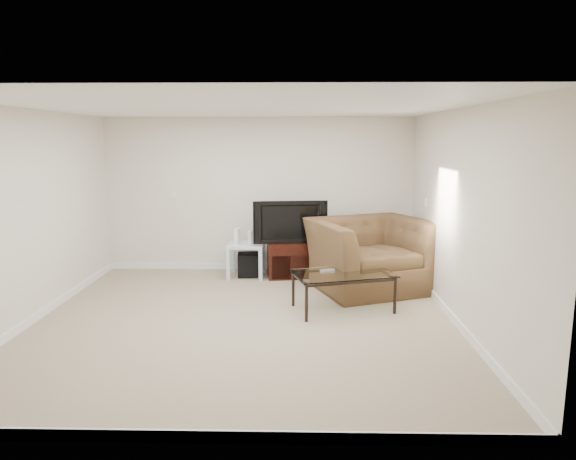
{
  "coord_description": "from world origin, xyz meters",
  "views": [
    {
      "loc": [
        0.65,
        -5.83,
        2.15
      ],
      "look_at": [
        0.5,
        1.2,
        0.9
      ],
      "focal_mm": 32.0,
      "sensor_mm": 36.0,
      "label": 1
    }
  ],
  "objects_px": {
    "television": "(290,221)",
    "coffee_table": "(343,291)",
    "side_table": "(247,260)",
    "tv_stand": "(289,259)",
    "subwoofer": "(249,264)",
    "recliner": "(370,243)"
  },
  "relations": [
    {
      "from": "recliner",
      "to": "coffee_table",
      "type": "distance_m",
      "value": 1.15
    },
    {
      "from": "television",
      "to": "recliner",
      "type": "relative_size",
      "value": 0.68
    },
    {
      "from": "recliner",
      "to": "tv_stand",
      "type": "bearing_deg",
      "value": 130.29
    },
    {
      "from": "subwoofer",
      "to": "coffee_table",
      "type": "height_order",
      "value": "coffee_table"
    },
    {
      "from": "subwoofer",
      "to": "tv_stand",
      "type": "bearing_deg",
      "value": -1.88
    },
    {
      "from": "side_table",
      "to": "subwoofer",
      "type": "distance_m",
      "value": 0.09
    },
    {
      "from": "side_table",
      "to": "recliner",
      "type": "bearing_deg",
      "value": -19.14
    },
    {
      "from": "coffee_table",
      "to": "subwoofer",
      "type": "bearing_deg",
      "value": 130.0
    },
    {
      "from": "television",
      "to": "coffee_table",
      "type": "distance_m",
      "value": 1.84
    },
    {
      "from": "coffee_table",
      "to": "recliner",
      "type": "bearing_deg",
      "value": 64.5
    },
    {
      "from": "television",
      "to": "subwoofer",
      "type": "relative_size",
      "value": 3.06
    },
    {
      "from": "television",
      "to": "recliner",
      "type": "distance_m",
      "value": 1.33
    },
    {
      "from": "side_table",
      "to": "subwoofer",
      "type": "relative_size",
      "value": 1.6
    },
    {
      "from": "side_table",
      "to": "tv_stand",
      "type": "bearing_deg",
      "value": 0.0
    },
    {
      "from": "subwoofer",
      "to": "coffee_table",
      "type": "bearing_deg",
      "value": -50.0
    },
    {
      "from": "tv_stand",
      "to": "subwoofer",
      "type": "relative_size",
      "value": 1.96
    },
    {
      "from": "television",
      "to": "tv_stand",
      "type": "bearing_deg",
      "value": 90.37
    },
    {
      "from": "tv_stand",
      "to": "recliner",
      "type": "bearing_deg",
      "value": -36.29
    },
    {
      "from": "television",
      "to": "side_table",
      "type": "bearing_deg",
      "value": 170.48
    },
    {
      "from": "side_table",
      "to": "coffee_table",
      "type": "bearing_deg",
      "value": -48.92
    },
    {
      "from": "subwoofer",
      "to": "coffee_table",
      "type": "distance_m",
      "value": 2.11
    },
    {
      "from": "tv_stand",
      "to": "subwoofer",
      "type": "xyz_separation_m",
      "value": [
        -0.64,
        0.02,
        -0.09
      ]
    }
  ]
}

